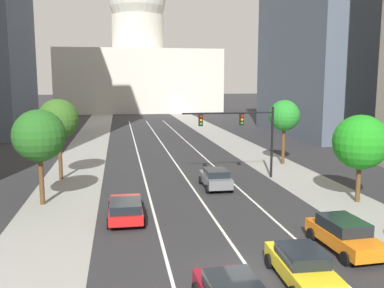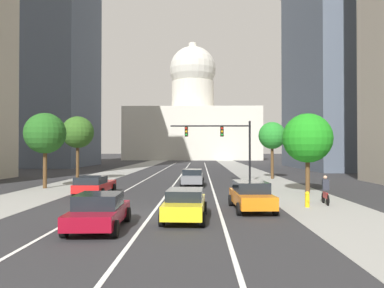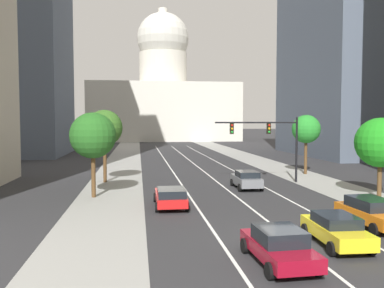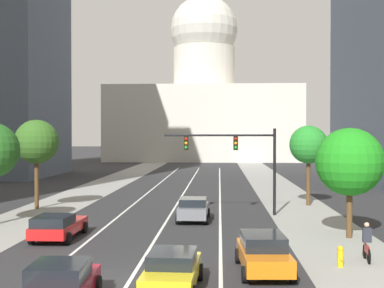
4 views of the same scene
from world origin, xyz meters
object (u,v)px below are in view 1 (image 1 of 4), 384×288
capitol_building (138,64)px  street_tree_near_left (58,119)px  car_yellow (302,265)px  street_tree_near_right (361,142)px  street_tree_mid_right (284,116)px  street_tree_mid_left (39,136)px  car_orange (344,234)px  car_red (126,208)px  traffic_signal_mast (243,127)px  car_gray (216,178)px

capitol_building → street_tree_near_left: size_ratio=6.16×
car_yellow → street_tree_near_right: bearing=-38.1°
capitol_building → street_tree_mid_right: size_ratio=6.55×
street_tree_near_right → street_tree_mid_left: 21.22m
street_tree_mid_left → street_tree_near_left: street_tree_near_left is taller
capitol_building → car_orange: (5.18, -96.67, -11.70)m
car_red → car_yellow: car_yellow is taller
street_tree_mid_left → street_tree_near_left: size_ratio=0.94×
street_tree_mid_right → street_tree_mid_left: bearing=-153.9°
street_tree_near_right → traffic_signal_mast: bearing=125.6°
street_tree_mid_right → car_orange: bearing=-104.1°
capitol_building → car_gray: (1.73, -84.00, -11.71)m
capitol_building → street_tree_mid_left: 87.19m
car_orange → car_yellow: car_orange is taller
street_tree_near_right → street_tree_mid_right: bearing=90.0°
car_yellow → street_tree_mid_left: bearing=45.0°
capitol_building → car_yellow: size_ratio=9.32×
car_orange → street_tree_near_left: (-15.52, 17.81, 4.21)m
street_tree_near_left → street_tree_mid_right: street_tree_near_left is taller
street_tree_mid_left → street_tree_near_left: bearing=88.0°
car_yellow → street_tree_mid_left: size_ratio=0.70×
car_orange → traffic_signal_mast: size_ratio=0.60×
car_red → street_tree_near_right: 15.99m
street_tree_mid_left → street_tree_mid_right: (21.01, 10.29, 0.17)m
car_yellow → street_tree_mid_right: (8.68, 23.57, 4.02)m
street_tree_near_right → street_tree_near_left: bearing=153.5°
street_tree_mid_left → street_tree_mid_right: size_ratio=1.00×
traffic_signal_mast → street_tree_near_right: 9.82m
street_tree_near_left → car_yellow: bearing=-59.6°
car_gray → street_tree_near_left: (-12.07, 5.14, 4.23)m
car_gray → street_tree_near_right: (8.68, -5.22, 3.30)m
street_tree_mid_right → street_tree_near_right: bearing=-90.0°
street_tree_mid_left → street_tree_near_left: 7.35m
car_orange → car_yellow: size_ratio=1.04×
car_yellow → street_tree_mid_right: street_tree_mid_right is taller
car_yellow → street_tree_near_right: street_tree_near_right is taller
car_gray → traffic_signal_mast: 5.39m
car_red → car_gray: 9.43m
traffic_signal_mast → street_tree_mid_left: 16.07m
car_orange → traffic_signal_mast: bearing=-1.0°
street_tree_near_right → street_tree_near_left: size_ratio=0.89×
street_tree_near_left → street_tree_mid_left: bearing=-92.0°
street_tree_mid_left → street_tree_mid_right: 23.39m
car_orange → street_tree_mid_right: 21.78m
capitol_building → car_orange: 97.51m
car_yellow → street_tree_near_left: bearing=32.5°
car_yellow → traffic_signal_mast: bearing=-7.1°
car_gray → car_red: bearing=133.6°
street_tree_near_right → street_tree_near_left: street_tree_near_left is taller
car_orange → street_tree_mid_left: 19.32m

